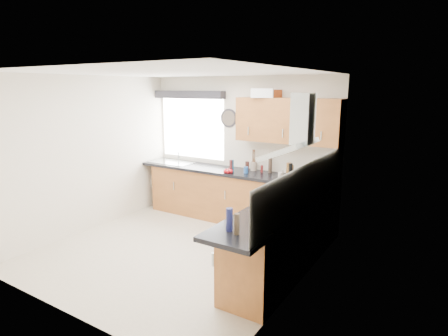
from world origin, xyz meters
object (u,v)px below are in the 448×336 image
Objects in this scene: washing_machine at (187,191)px; extractor_hood at (296,134)px; oven at (284,238)px; upper_cabinets at (288,121)px.

extractor_hood is at bearing -29.71° from washing_machine.
washing_machine is at bearing 154.86° from extractor_hood.
extractor_hood reaches higher than washing_machine.
oven is 1.11× the size of washing_machine.
extractor_hood is 0.46× the size of upper_cabinets.
extractor_hood is 1.02× the size of washing_machine.
extractor_hood reaches higher than oven.
oven is at bearing -67.46° from upper_cabinets.
washing_machine is at bearing -176.92° from upper_cabinets.
extractor_hood is (0.10, -0.00, 1.34)m from oven.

